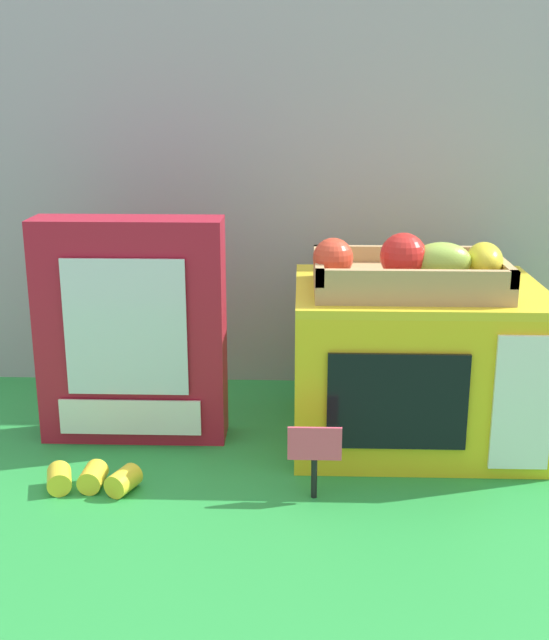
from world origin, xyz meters
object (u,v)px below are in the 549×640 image
(food_groups_crate, at_px, (411,272))
(loose_toy_banana, at_px, (92,479))
(cookie_set_box, at_px, (131,332))
(price_sign, at_px, (314,451))
(toy_microwave, at_px, (416,363))

(food_groups_crate, xyz_separation_m, loose_toy_banana, (-0.43, -0.15, -0.25))
(cookie_set_box, relative_size, price_sign, 3.38)
(price_sign, bearing_deg, cookie_set_box, 145.68)
(toy_microwave, distance_m, cookie_set_box, 0.43)
(food_groups_crate, relative_size, price_sign, 2.72)
(loose_toy_banana, bearing_deg, toy_microwave, 22.98)
(toy_microwave, relative_size, price_sign, 3.63)
(cookie_set_box, xyz_separation_m, price_sign, (0.27, -0.19, -0.10))
(cookie_set_box, bearing_deg, food_groups_crate, -2.79)
(cookie_set_box, height_order, price_sign, cookie_set_box)
(toy_microwave, bearing_deg, price_sign, -127.36)
(food_groups_crate, bearing_deg, toy_microwave, 63.44)
(toy_microwave, distance_m, price_sign, 0.26)
(toy_microwave, relative_size, loose_toy_banana, 2.74)
(food_groups_crate, height_order, cookie_set_box, cookie_set_box)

